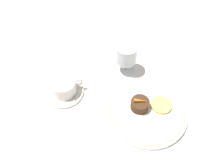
% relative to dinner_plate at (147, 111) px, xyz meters
% --- Properties ---
extents(ground_plane, '(3.00, 3.00, 0.00)m').
position_rel_dinner_plate_xyz_m(ground_plane, '(-0.03, 0.03, -0.01)').
color(ground_plane, white).
extents(dinner_plate, '(0.28, 0.28, 0.01)m').
position_rel_dinner_plate_xyz_m(dinner_plate, '(0.00, 0.00, 0.00)').
color(dinner_plate, white).
rests_on(dinner_plate, ground_plane).
extents(saucer, '(0.14, 0.14, 0.01)m').
position_rel_dinner_plate_xyz_m(saucer, '(-0.25, 0.18, -0.00)').
color(saucer, white).
rests_on(saucer, ground_plane).
extents(coffee_cup, '(0.11, 0.09, 0.05)m').
position_rel_dinner_plate_xyz_m(coffee_cup, '(-0.24, 0.18, 0.03)').
color(coffee_cup, white).
rests_on(coffee_cup, saucer).
extents(spoon, '(0.05, 0.10, 0.00)m').
position_rel_dinner_plate_xyz_m(spoon, '(-0.21, 0.18, 0.00)').
color(spoon, silver).
rests_on(spoon, saucer).
extents(wine_glass, '(0.08, 0.08, 0.12)m').
position_rel_dinner_plate_xyz_m(wine_glass, '(0.01, 0.21, 0.07)').
color(wine_glass, silver).
rests_on(wine_glass, ground_plane).
extents(fork, '(0.02, 0.18, 0.01)m').
position_rel_dinner_plate_xyz_m(fork, '(-0.18, 0.04, -0.01)').
color(fork, silver).
rests_on(fork, ground_plane).
extents(dessert_cake, '(0.06, 0.06, 0.04)m').
position_rel_dinner_plate_xyz_m(dessert_cake, '(-0.02, 0.02, 0.02)').
color(dessert_cake, '#4C2D19').
rests_on(dessert_cake, dinner_plate).
extents(carrot_garnish, '(0.05, 0.03, 0.01)m').
position_rel_dinner_plate_xyz_m(carrot_garnish, '(-0.02, 0.02, 0.05)').
color(carrot_garnish, orange).
rests_on(carrot_garnish, dessert_cake).
extents(pineapple_slice, '(0.07, 0.07, 0.01)m').
position_rel_dinner_plate_xyz_m(pineapple_slice, '(0.05, 0.00, 0.01)').
color(pineapple_slice, '#EFE075').
rests_on(pineapple_slice, dinner_plate).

